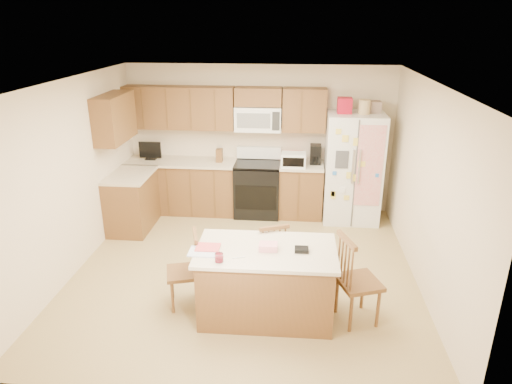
# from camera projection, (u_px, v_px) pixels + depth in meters

# --- Properties ---
(ground) EXTENTS (4.50, 4.50, 0.00)m
(ground) POSITION_uv_depth(u_px,v_px,m) (245.00, 270.00, 6.18)
(ground) COLOR #9C8250
(ground) RESTS_ON ground
(room_shell) EXTENTS (4.60, 4.60, 2.52)m
(room_shell) POSITION_uv_depth(u_px,v_px,m) (244.00, 169.00, 5.67)
(room_shell) COLOR beige
(room_shell) RESTS_ON ground
(cabinetry) EXTENTS (3.36, 1.56, 2.15)m
(cabinetry) POSITION_uv_depth(u_px,v_px,m) (198.00, 164.00, 7.61)
(cabinetry) COLOR brown
(cabinetry) RESTS_ON ground
(stove) EXTENTS (0.76, 0.65, 1.13)m
(stove) POSITION_uv_depth(u_px,v_px,m) (258.00, 188.00, 7.81)
(stove) COLOR black
(stove) RESTS_ON ground
(refrigerator) EXTENTS (0.90, 0.79, 2.04)m
(refrigerator) POSITION_uv_depth(u_px,v_px,m) (353.00, 167.00, 7.46)
(refrigerator) COLOR white
(refrigerator) RESTS_ON ground
(island) EXTENTS (1.60, 0.92, 0.93)m
(island) POSITION_uv_depth(u_px,v_px,m) (266.00, 282.00, 5.12)
(island) COLOR brown
(island) RESTS_ON ground
(windsor_chair_left) EXTENTS (0.47, 0.48, 0.92)m
(windsor_chair_left) POSITION_uv_depth(u_px,v_px,m) (185.00, 272.00, 5.31)
(windsor_chair_left) COLOR brown
(windsor_chair_left) RESTS_ON ground
(windsor_chair_back) EXTENTS (0.50, 0.49, 0.91)m
(windsor_chair_back) POSITION_uv_depth(u_px,v_px,m) (270.00, 256.00, 5.66)
(windsor_chair_back) COLOR brown
(windsor_chair_back) RESTS_ON ground
(windsor_chair_right) EXTENTS (0.56, 0.57, 1.05)m
(windsor_chair_right) POSITION_uv_depth(u_px,v_px,m) (356.00, 282.00, 5.00)
(windsor_chair_right) COLOR brown
(windsor_chair_right) RESTS_ON ground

